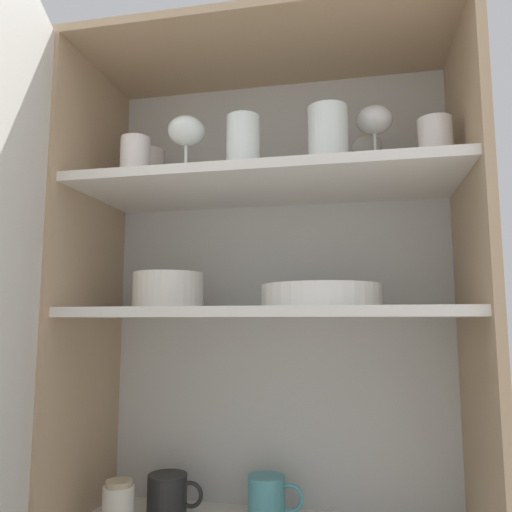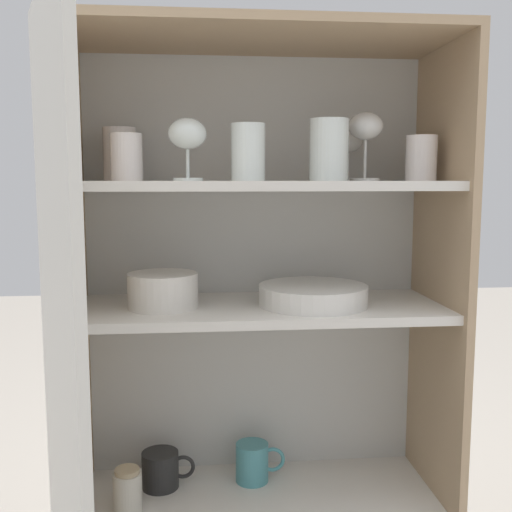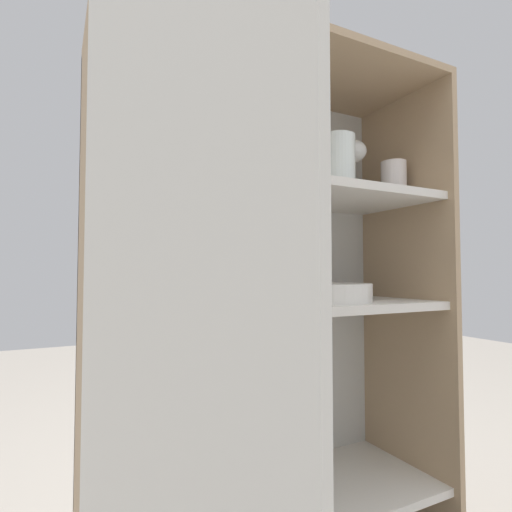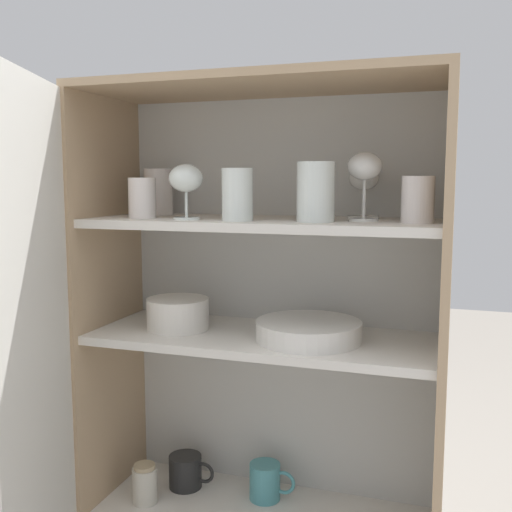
{
  "view_description": "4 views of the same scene",
  "coord_description": "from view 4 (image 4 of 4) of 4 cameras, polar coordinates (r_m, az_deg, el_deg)",
  "views": [
    {
      "loc": [
        0.19,
        -0.87,
        0.67
      ],
      "look_at": [
        -0.02,
        0.13,
        0.81
      ],
      "focal_mm": 35.0,
      "sensor_mm": 36.0,
      "label": 1
    },
    {
      "loc": [
        -0.13,
        -1.14,
        0.97
      ],
      "look_at": [
        -0.01,
        0.16,
        0.81
      ],
      "focal_mm": 42.0,
      "sensor_mm": 36.0,
      "label": 2
    },
    {
      "loc": [
        -0.46,
        -0.66,
        0.77
      ],
      "look_at": [
        -0.03,
        0.2,
        0.81
      ],
      "focal_mm": 28.0,
      "sensor_mm": 36.0,
      "label": 3
    },
    {
      "loc": [
        0.42,
        -1.16,
        1.06
      ],
      "look_at": [
        -0.02,
        0.18,
        0.88
      ],
      "focal_mm": 42.0,
      "sensor_mm": 36.0,
      "label": 4
    }
  ],
  "objects": [
    {
      "name": "cupboard_back_panel",
      "position": [
        1.59,
        2.38,
        -8.44
      ],
      "size": [
        0.84,
        0.02,
        1.26
      ],
      "primitive_type": "cube",
      "color": "silver",
      "rests_on": "ground_plane"
    },
    {
      "name": "cupboard_side_left",
      "position": [
        1.61,
        -13.62,
        -8.44
      ],
      "size": [
        0.02,
        0.34,
        1.26
      ],
      "primitive_type": "cube",
      "color": "tan",
      "rests_on": "ground_plane"
    },
    {
      "name": "cupboard_side_right",
      "position": [
        1.38,
        17.36,
        -11.24
      ],
      "size": [
        0.02,
        0.34,
        1.26
      ],
      "primitive_type": "cube",
      "color": "tan",
      "rests_on": "ground_plane"
    },
    {
      "name": "cupboard_top_panel",
      "position": [
        1.39,
        0.6,
        15.98
      ],
      "size": [
        0.84,
        0.34,
        0.02
      ],
      "primitive_type": "cube",
      "color": "tan",
      "rests_on": "cupboard_side_left"
    },
    {
      "name": "shelf_board_middle",
      "position": [
        1.42,
        0.57,
        -7.88
      ],
      "size": [
        0.8,
        0.31,
        0.02
      ],
      "primitive_type": "cube",
      "color": "silver"
    },
    {
      "name": "shelf_board_upper",
      "position": [
        1.38,
        0.59,
        3.13
      ],
      "size": [
        0.8,
        0.31,
        0.02
      ],
      "primitive_type": "cube",
      "color": "silver"
    },
    {
      "name": "cupboard_door",
      "position": [
        1.29,
        -20.13,
        -12.63
      ],
      "size": [
        0.16,
        0.4,
        1.26
      ],
      "color": "silver",
      "rests_on": "ground_plane"
    },
    {
      "name": "tumbler_glass_0",
      "position": [
        1.28,
        5.72,
        6.09
      ],
      "size": [
        0.08,
        0.08,
        0.13
      ],
      "color": "white",
      "rests_on": "shelf_board_upper"
    },
    {
      "name": "tumbler_glass_1",
      "position": [
        1.28,
        15.15,
        5.2
      ],
      "size": [
        0.07,
        0.07,
        0.1
      ],
      "color": "silver",
      "rests_on": "shelf_board_upper"
    },
    {
      "name": "tumbler_glass_2",
      "position": [
        1.57,
        -9.27,
        6.05
      ],
      "size": [
        0.07,
        0.07,
        0.12
      ],
      "color": "silver",
      "rests_on": "shelf_board_upper"
    },
    {
      "name": "tumbler_glass_3",
      "position": [
        1.43,
        -10.79,
        5.45
      ],
      "size": [
        0.06,
        0.06,
        0.09
      ],
      "color": "silver",
      "rests_on": "shelf_board_upper"
    },
    {
      "name": "tumbler_glass_4",
      "position": [
        1.31,
        -1.78,
        5.86
      ],
      "size": [
        0.07,
        0.07,
        0.11
      ],
      "color": "white",
      "rests_on": "shelf_board_upper"
    },
    {
      "name": "wine_glass_0",
      "position": [
        1.33,
        10.31,
        8.06
      ],
      "size": [
        0.08,
        0.08,
        0.15
      ],
      "color": "white",
      "rests_on": "shelf_board_upper"
    },
    {
      "name": "wine_glass_1",
      "position": [
        1.36,
        -6.68,
        7.16
      ],
      "size": [
        0.08,
        0.08,
        0.12
      ],
      "color": "white",
      "rests_on": "shelf_board_upper"
    },
    {
      "name": "wine_glass_2",
      "position": [
        1.42,
        10.23,
        6.9
      ],
      "size": [
        0.07,
        0.07,
        0.12
      ],
      "color": "white",
      "rests_on": "shelf_board_upper"
    },
    {
      "name": "plate_stack_white",
      "position": [
        1.37,
        5.03,
        -7.1
      ],
      "size": [
        0.24,
        0.24,
        0.04
      ],
      "color": "silver",
      "rests_on": "shelf_board_middle"
    },
    {
      "name": "mixing_bowl_large",
      "position": [
        1.48,
        -7.45,
        -5.34
      ],
      "size": [
        0.15,
        0.15,
        0.08
      ],
      "color": "silver",
      "rests_on": "shelf_board_middle"
    },
    {
      "name": "coffee_mug_primary",
      "position": [
        1.63,
        0.95,
        -20.67
      ],
      "size": [
        0.12,
        0.08,
        0.09
      ],
      "color": "teal",
      "rests_on": "shelf_board_lower"
    },
    {
      "name": "coffee_mug_extra_1",
      "position": [
        1.69,
        -6.67,
        -19.69
      ],
      "size": [
        0.12,
        0.09,
        0.09
      ],
      "color": "black",
      "rests_on": "shelf_board_lower"
    },
    {
      "name": "storage_jar",
      "position": [
        1.64,
        -10.54,
        -20.55
      ],
      "size": [
        0.06,
        0.06,
        0.1
      ],
      "color": "beige",
      "rests_on": "shelf_board_lower"
    }
  ]
}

